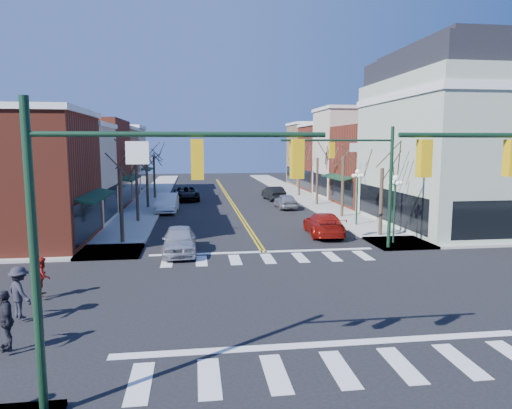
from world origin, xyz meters
name	(u,v)px	position (x,y,z in m)	size (l,w,h in m)	color
ground	(292,296)	(0.00, 0.00, 0.00)	(160.00, 160.00, 0.00)	black
sidewalk_left	(135,220)	(-8.75, 20.00, 0.07)	(3.50, 70.00, 0.15)	#9E9B93
sidewalk_right	(342,215)	(8.75, 20.00, 0.07)	(3.50, 70.00, 0.15)	#9E9B93
bldg_left_brick_a	(2,180)	(-15.50, 11.75, 4.00)	(10.00, 8.50, 8.00)	maroon
bldg_left_stucco_a	(43,176)	(-15.50, 19.50, 3.75)	(10.00, 7.00, 7.50)	#C1B39F
bldg_left_brick_b	(70,165)	(-15.50, 27.50, 4.25)	(10.00, 9.00, 8.50)	maroon
bldg_left_tan	(90,165)	(-15.50, 35.75, 3.90)	(10.00, 7.50, 7.80)	#9F7C58
bldg_left_stucco_b	(103,160)	(-15.50, 43.50, 4.10)	(10.00, 8.00, 8.20)	#C1B39F
bldg_right_brick_a	(390,166)	(15.50, 25.75, 4.00)	(10.00, 8.50, 8.00)	maroon
bldg_right_stucco	(362,154)	(15.50, 33.50, 5.00)	(10.00, 7.00, 10.00)	#C1B39F
bldg_right_brick_b	(341,159)	(15.50, 41.00, 4.25)	(10.00, 8.00, 8.50)	maroon
bldg_right_tan	(324,155)	(15.50, 49.00, 4.50)	(10.00, 8.00, 9.00)	#9F7C58
victorian_corner	(467,138)	(16.50, 14.50, 6.66)	(12.25, 14.25, 13.30)	#A4B59C
traffic_mast_near_left	(120,211)	(-5.55, -7.40, 4.71)	(6.60, 0.28, 7.20)	#14331E
traffic_mast_far_right	(360,170)	(5.55, 7.40, 4.71)	(6.60, 0.28, 7.20)	#14331E
lamppost_corner	(395,197)	(8.20, 8.50, 2.96)	(0.36, 0.36, 4.33)	#14331E
lamppost_midblock	(357,187)	(8.20, 15.00, 2.96)	(0.36, 0.36, 4.33)	#14331E
tree_left_a	(121,206)	(-8.40, 11.00, 2.38)	(0.24, 0.24, 4.76)	#382B21
tree_left_b	(137,191)	(-8.40, 19.00, 2.52)	(0.24, 0.24, 5.04)	#382B21
tree_left_c	(147,185)	(-8.40, 27.00, 2.27)	(0.24, 0.24, 4.55)	#382B21
tree_left_d	(154,177)	(-8.40, 35.00, 2.45)	(0.24, 0.24, 4.90)	#382B21
tree_right_a	(381,203)	(8.40, 11.00, 2.31)	(0.24, 0.24, 4.62)	#382B21
tree_right_b	(343,187)	(8.40, 19.00, 2.59)	(0.24, 0.24, 5.18)	#382B21
tree_right_c	(317,182)	(8.40, 27.00, 2.42)	(0.24, 0.24, 4.83)	#382B21
tree_right_d	(299,176)	(8.40, 35.00, 2.48)	(0.24, 0.24, 4.97)	#382B21
car_left_near	(179,240)	(-4.80, 8.00, 0.79)	(1.86, 4.62, 1.57)	silver
car_left_mid	(167,203)	(-6.40, 24.29, 0.86)	(1.81, 5.19, 1.71)	white
car_left_far	(186,193)	(-4.80, 32.97, 0.78)	(2.60, 5.63, 1.57)	black
car_right_near	(324,224)	(4.80, 12.04, 0.78)	(2.18, 5.35, 1.55)	maroon
car_right_mid	(285,201)	(4.80, 25.25, 0.73)	(1.72, 4.27, 1.45)	#A2A2A6
car_right_far	(273,193)	(4.80, 31.98, 0.77)	(1.62, 4.66, 1.53)	black
pedestrian_red_b	(43,276)	(-10.00, 1.04, 0.93)	(0.76, 0.59, 1.56)	#AB1912
pedestrian_dark_a	(6,320)	(-9.48, -3.95, 1.05)	(1.05, 0.44, 1.80)	black
pedestrian_dark_b	(20,292)	(-10.00, -1.40, 1.07)	(1.19, 0.68, 1.84)	black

